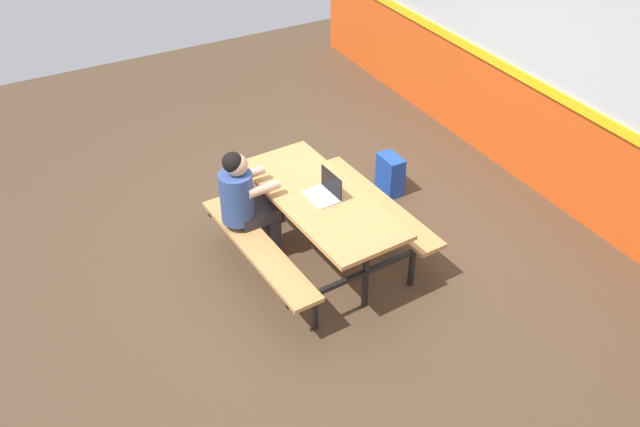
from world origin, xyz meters
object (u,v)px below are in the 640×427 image
(laptop_silver, at_px, (325,192))
(backpack_dark, at_px, (391,175))
(picnic_table_main, at_px, (320,211))
(student_nearer, at_px, (245,198))

(laptop_silver, relative_size, backpack_dark, 0.76)
(backpack_dark, bearing_deg, laptop_silver, -60.70)
(picnic_table_main, distance_m, backpack_dark, 1.41)
(student_nearer, xyz_separation_m, backpack_dark, (-0.31, 1.79, -0.49))
(student_nearer, relative_size, backpack_dark, 2.74)
(picnic_table_main, distance_m, student_nearer, 0.68)
(student_nearer, distance_m, laptop_silver, 0.71)
(student_nearer, bearing_deg, picnic_table_main, 60.08)
(picnic_table_main, height_order, laptop_silver, laptop_silver)
(laptop_silver, distance_m, backpack_dark, 1.46)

